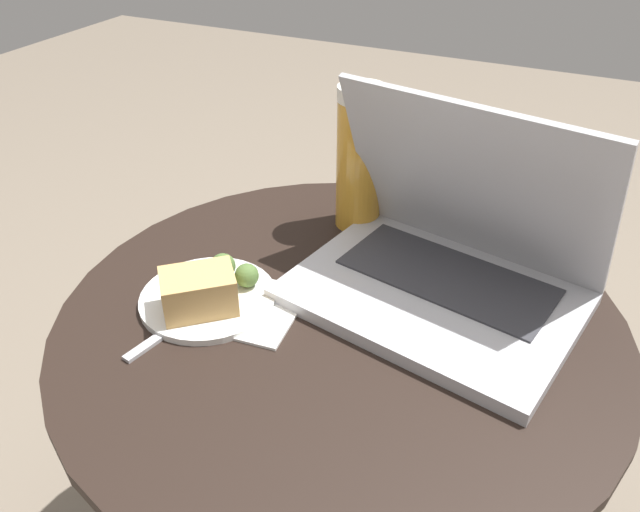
# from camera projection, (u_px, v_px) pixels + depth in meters

# --- Properties ---
(table) EXTENTS (0.70, 0.70, 0.55)m
(table) POSITION_uv_depth(u_px,v_px,m) (338.00, 393.00, 0.85)
(table) COLOR black
(table) RESTS_ON ground_plane
(napkin) EXTENTS (0.19, 0.14, 0.00)m
(napkin) POSITION_uv_depth(u_px,v_px,m) (231.00, 303.00, 0.79)
(napkin) COLOR white
(napkin) RESTS_ON table
(laptop) EXTENTS (0.39, 0.32, 0.25)m
(laptop) POSITION_uv_depth(u_px,v_px,m) (447.00, 259.00, 0.78)
(laptop) COLOR #B2B2B7
(laptop) RESTS_ON table
(beer_glass) EXTENTS (0.07, 0.07, 0.21)m
(beer_glass) POSITION_uv_depth(u_px,v_px,m) (360.00, 159.00, 0.90)
(beer_glass) COLOR gold
(beer_glass) RESTS_ON table
(snack_plate) EXTENTS (0.17, 0.17, 0.06)m
(snack_plate) POSITION_uv_depth(u_px,v_px,m) (206.00, 291.00, 0.78)
(snack_plate) COLOR silver
(snack_plate) RESTS_ON table
(fork) EXTENTS (0.06, 0.19, 0.00)m
(fork) POSITION_uv_depth(u_px,v_px,m) (198.00, 310.00, 0.78)
(fork) COLOR #B2B2B7
(fork) RESTS_ON table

